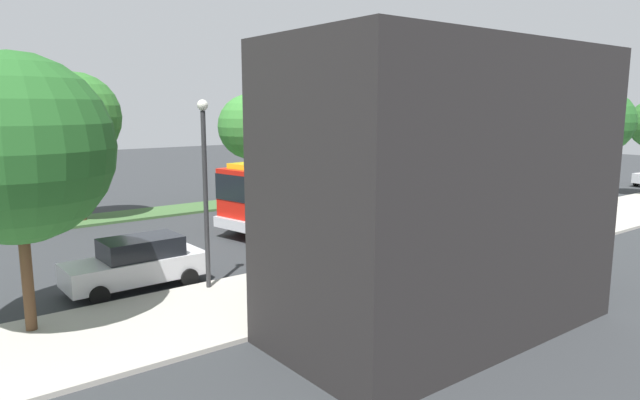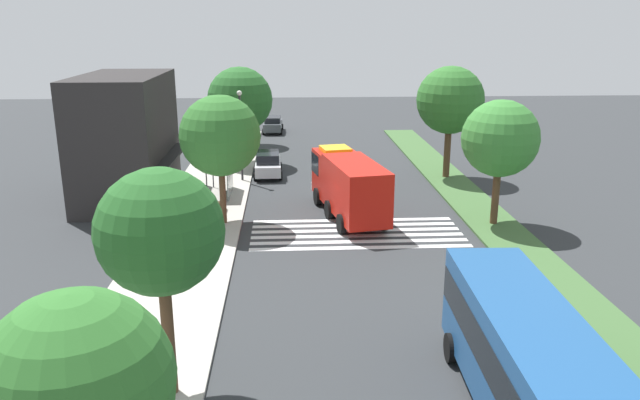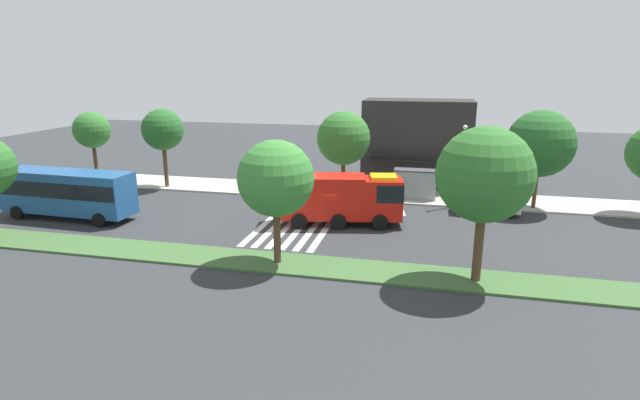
% 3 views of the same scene
% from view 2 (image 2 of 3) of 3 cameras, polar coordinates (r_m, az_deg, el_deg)
% --- Properties ---
extents(ground_plane, '(120.00, 120.00, 0.00)m').
position_cam_2_polar(ground_plane, '(35.33, 3.12, -2.17)').
color(ground_plane, '#2D3033').
extents(sidewalk, '(60.00, 5.14, 0.14)m').
position_cam_2_polar(sidewalk, '(35.50, -11.44, -2.27)').
color(sidewalk, '#ADA89E').
rests_on(sidewalk, ground_plane).
extents(median_strip, '(60.00, 3.00, 0.14)m').
position_cam_2_polar(median_strip, '(36.98, 15.39, -1.78)').
color(median_strip, '#3D6033').
rests_on(median_strip, ground_plane).
extents(crosswalk, '(4.95, 11.52, 0.01)m').
position_cam_2_polar(crosswalk, '(33.72, 3.43, -3.08)').
color(crosswalk, silver).
rests_on(crosswalk, ground_plane).
extents(fire_truck, '(9.15, 4.03, 3.61)m').
position_cam_2_polar(fire_truck, '(36.20, 2.55, 1.64)').
color(fire_truck, red).
rests_on(fire_truck, ground_plane).
extents(parked_car_mid, '(4.78, 2.16, 1.80)m').
position_cam_2_polar(parked_car_mid, '(46.12, -4.85, 3.40)').
color(parked_car_mid, silver).
rests_on(parked_car_mid, ground_plane).
extents(parked_car_east, '(4.42, 2.13, 1.67)m').
position_cam_2_polar(parked_car_east, '(64.22, -4.40, 7.04)').
color(parked_car_east, '#474C51').
rests_on(parked_car_east, ground_plane).
extents(transit_bus, '(10.19, 3.14, 3.55)m').
position_cam_2_polar(transit_bus, '(18.57, 18.75, -13.99)').
color(transit_bus, navy).
rests_on(transit_bus, ground_plane).
extents(bus_stop_shelter, '(3.50, 1.40, 2.46)m').
position_cam_2_polar(bus_stop_shelter, '(40.75, -8.86, 2.93)').
color(bus_stop_shelter, '#4C4C51').
rests_on(bus_stop_shelter, sidewalk).
extents(bench_near_shelter, '(1.60, 0.50, 0.90)m').
position_cam_2_polar(bench_near_shelter, '(37.24, -9.36, -0.44)').
color(bench_near_shelter, '#4C3823').
rests_on(bench_near_shelter, sidewalk).
extents(street_lamp, '(0.36, 0.36, 6.40)m').
position_cam_2_polar(street_lamp, '(43.85, -7.38, 6.62)').
color(street_lamp, '#2D2D30').
rests_on(street_lamp, sidewalk).
extents(storefront_building, '(9.90, 5.75, 7.96)m').
position_cam_2_polar(storefront_building, '(41.23, -17.57, 5.49)').
color(storefront_building, '#282626').
rests_on(storefront_building, ground_plane).
extents(sidewalk_tree_far_west, '(3.39, 3.39, 6.73)m').
position_cam_2_polar(sidewalk_tree_far_west, '(11.85, -21.57, -15.78)').
color(sidewalk_tree_far_west, '#47301E').
rests_on(sidewalk_tree_far_west, sidewalk).
extents(sidewalk_tree_west, '(3.73, 3.73, 7.12)m').
position_cam_2_polar(sidewalk_tree_west, '(18.21, -14.61, -2.94)').
color(sidewalk_tree_west, '#513823').
rests_on(sidewalk_tree_west, sidewalk).
extents(sidewalk_tree_center, '(4.46, 4.46, 7.23)m').
position_cam_2_polar(sidewalk_tree_center, '(34.21, -9.26, 5.90)').
color(sidewalk_tree_center, '#513823').
rests_on(sidewalk_tree_center, sidewalk).
extents(sidewalk_tree_east, '(5.12, 5.12, 7.63)m').
position_cam_2_polar(sidewalk_tree_east, '(49.26, -7.44, 9.21)').
color(sidewalk_tree_east, '#513823').
rests_on(sidewalk_tree_east, sidewalk).
extents(sidewalk_tree_far_east, '(4.25, 4.25, 6.79)m').
position_cam_2_polar(sidewalk_tree_far_east, '(57.28, -6.85, 9.80)').
color(sidewalk_tree_far_east, '#513823').
rests_on(sidewalk_tree_far_east, sidewalk).
extents(median_tree_west, '(4.23, 4.23, 6.99)m').
position_cam_2_polar(median_tree_west, '(35.08, 16.39, 5.47)').
color(median_tree_west, '#513823').
rests_on(median_tree_west, median_strip).
extents(median_tree_center, '(4.81, 4.81, 8.01)m').
position_cam_2_polar(median_tree_center, '(45.19, 11.99, 9.03)').
color(median_tree_center, '#513823').
rests_on(median_tree_center, median_strip).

